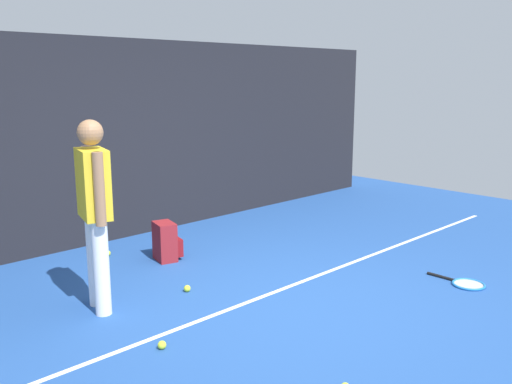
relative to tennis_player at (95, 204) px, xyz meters
name	(u,v)px	position (x,y,z in m)	size (l,w,h in m)	color
ground_plane	(286,305)	(1.26, -1.11, -0.97)	(12.00, 12.00, 0.00)	#234C93
back_fence	(112,141)	(1.26, 1.89, 0.29)	(10.00, 0.10, 2.52)	black
court_line	(264,296)	(1.26, -0.81, -0.96)	(9.00, 0.05, 0.00)	white
tennis_player	(95,204)	(0.00, 0.00, 0.00)	(0.32, 0.51, 1.70)	white
tennis_racket	(466,284)	(2.94, -2.01, -0.95)	(0.32, 0.61, 0.03)	black
backpack	(166,242)	(1.23, 0.73, -0.76)	(0.34, 0.34, 0.44)	maroon
tennis_ball_by_fence	(162,345)	(-0.04, -1.01, -0.93)	(0.07, 0.07, 0.07)	#CCE033
tennis_ball_mid_court	(108,253)	(0.81, 1.31, -0.93)	(0.07, 0.07, 0.07)	#CCE033
tennis_ball_far_left	(187,288)	(0.81, -0.21, -0.93)	(0.07, 0.07, 0.07)	#CCE033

